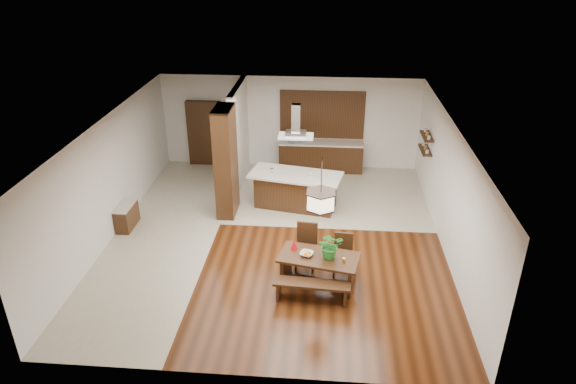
# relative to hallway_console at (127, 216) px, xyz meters

# --- Properties ---
(room_shell) EXTENTS (9.00, 9.04, 2.92)m
(room_shell) POSITION_rel_hallway_console_xyz_m (3.81, -0.20, 1.75)
(room_shell) COLOR #351809
(room_shell) RESTS_ON ground
(tile_hallway) EXTENTS (2.50, 9.00, 0.01)m
(tile_hallway) POSITION_rel_hallway_console_xyz_m (1.06, -0.20, -0.31)
(tile_hallway) COLOR beige
(tile_hallway) RESTS_ON ground
(tile_kitchen) EXTENTS (5.50, 4.00, 0.01)m
(tile_kitchen) POSITION_rel_hallway_console_xyz_m (5.06, 2.30, -0.31)
(tile_kitchen) COLOR beige
(tile_kitchen) RESTS_ON ground
(soffit_band) EXTENTS (8.00, 9.00, 0.02)m
(soffit_band) POSITION_rel_hallway_console_xyz_m (3.81, -0.20, 2.57)
(soffit_band) COLOR #402310
(soffit_band) RESTS_ON room_shell
(partition_pier) EXTENTS (0.45, 1.00, 2.90)m
(partition_pier) POSITION_rel_hallway_console_xyz_m (2.41, 1.00, 1.14)
(partition_pier) COLOR black
(partition_pier) RESTS_ON ground
(partition_stub) EXTENTS (0.18, 2.40, 2.90)m
(partition_stub) POSITION_rel_hallway_console_xyz_m (2.41, 3.10, 1.14)
(partition_stub) COLOR silver
(partition_stub) RESTS_ON ground
(hallway_console) EXTENTS (0.37, 0.88, 0.63)m
(hallway_console) POSITION_rel_hallway_console_xyz_m (0.00, 0.00, 0.00)
(hallway_console) COLOR black
(hallway_console) RESTS_ON ground
(hallway_doorway) EXTENTS (1.10, 0.20, 2.10)m
(hallway_doorway) POSITION_rel_hallway_console_xyz_m (1.11, 4.20, 0.74)
(hallway_doorway) COLOR black
(hallway_doorway) RESTS_ON ground
(rear_counter) EXTENTS (2.60, 0.62, 0.95)m
(rear_counter) POSITION_rel_hallway_console_xyz_m (4.81, 4.00, 0.16)
(rear_counter) COLOR black
(rear_counter) RESTS_ON ground
(kitchen_window) EXTENTS (2.60, 0.08, 1.50)m
(kitchen_window) POSITION_rel_hallway_console_xyz_m (4.81, 4.26, 1.44)
(kitchen_window) COLOR brown
(kitchen_window) RESTS_ON room_shell
(shelf_lower) EXTENTS (0.26, 0.90, 0.04)m
(shelf_lower) POSITION_rel_hallway_console_xyz_m (7.68, 2.40, 1.08)
(shelf_lower) COLOR black
(shelf_lower) RESTS_ON room_shell
(shelf_upper) EXTENTS (0.26, 0.90, 0.04)m
(shelf_upper) POSITION_rel_hallway_console_xyz_m (7.68, 2.40, 1.49)
(shelf_upper) COLOR black
(shelf_upper) RESTS_ON room_shell
(dining_table) EXTENTS (1.78, 1.14, 0.69)m
(dining_table) POSITION_rel_hallway_console_xyz_m (4.90, -2.02, 0.19)
(dining_table) COLOR black
(dining_table) RESTS_ON ground
(dining_bench) EXTENTS (1.57, 0.45, 0.44)m
(dining_bench) POSITION_rel_hallway_console_xyz_m (4.78, -2.60, -0.10)
(dining_bench) COLOR black
(dining_bench) RESTS_ON ground
(dining_chair_left) EXTENTS (0.50, 0.50, 1.04)m
(dining_chair_left) POSITION_rel_hallway_console_xyz_m (4.60, -1.44, 0.21)
(dining_chair_left) COLOR black
(dining_chair_left) RESTS_ON ground
(dining_chair_right) EXTENTS (0.44, 0.44, 0.92)m
(dining_chair_right) POSITION_rel_hallway_console_xyz_m (5.41, -1.61, 0.15)
(dining_chair_right) COLOR black
(dining_chair_right) RESTS_ON ground
(pendant_lantern) EXTENTS (0.64, 0.64, 1.31)m
(pendant_lantern) POSITION_rel_hallway_console_xyz_m (4.90, -2.02, 1.93)
(pendant_lantern) COLOR #FFE8C3
(pendant_lantern) RESTS_ON room_shell
(foliage_plant) EXTENTS (0.56, 0.50, 0.57)m
(foliage_plant) POSITION_rel_hallway_console_xyz_m (5.13, -2.04, 0.66)
(foliage_plant) COLOR #297C2A
(foliage_plant) RESTS_ON dining_table
(fruit_bowl) EXTENTS (0.34, 0.34, 0.07)m
(fruit_bowl) POSITION_rel_hallway_console_xyz_m (4.64, -2.00, 0.40)
(fruit_bowl) COLOR beige
(fruit_bowl) RESTS_ON dining_table
(napkin_cone) EXTENTS (0.15, 0.15, 0.24)m
(napkin_cone) POSITION_rel_hallway_console_xyz_m (4.37, -1.78, 0.49)
(napkin_cone) COLOR red
(napkin_cone) RESTS_ON dining_table
(gold_ornament) EXTENTS (0.08, 0.08, 0.09)m
(gold_ornament) POSITION_rel_hallway_console_xyz_m (5.41, -2.19, 0.42)
(gold_ornament) COLOR gold
(gold_ornament) RESTS_ON dining_table
(kitchen_island) EXTENTS (2.60, 1.52, 1.00)m
(kitchen_island) POSITION_rel_hallway_console_xyz_m (4.18, 1.43, 0.20)
(kitchen_island) COLOR black
(kitchen_island) RESTS_ON ground
(range_hood) EXTENTS (0.90, 0.55, 0.87)m
(range_hood) POSITION_rel_hallway_console_xyz_m (4.18, 1.43, 2.15)
(range_hood) COLOR silver
(range_hood) RESTS_ON room_shell
(island_cup) EXTENTS (0.12, 0.12, 0.09)m
(island_cup) POSITION_rel_hallway_console_xyz_m (4.58, 1.34, 0.74)
(island_cup) COLOR silver
(island_cup) RESTS_ON kitchen_island
(microwave) EXTENTS (0.67, 0.55, 0.32)m
(microwave) POSITION_rel_hallway_console_xyz_m (4.05, 4.03, 0.79)
(microwave) COLOR #B6B9BD
(microwave) RESTS_ON rear_counter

